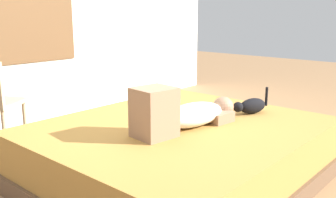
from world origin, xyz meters
TOP-DOWN VIEW (x-y plane):
  - ground_plane at (0.00, 0.00)m, footprint 16.00×16.00m
  - bed at (0.01, -0.05)m, footprint 2.11×1.83m
  - person_lying at (-0.04, -0.14)m, footprint 0.94×0.36m
  - cat at (0.64, -0.30)m, footprint 0.34×0.19m

SIDE VIEW (x-z plane):
  - ground_plane at x=0.00m, z-range 0.00..0.00m
  - bed at x=0.01m, z-range 0.00..0.43m
  - cat at x=0.64m, z-range 0.40..0.61m
  - person_lying at x=-0.04m, z-range 0.38..0.72m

